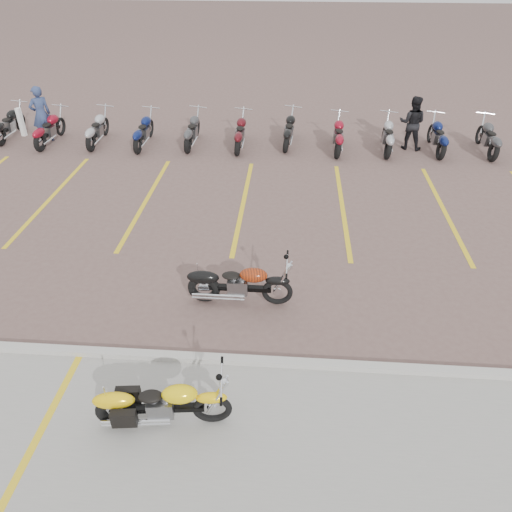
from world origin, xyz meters
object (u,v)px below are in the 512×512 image
at_px(yellow_cruiser, 160,404).
at_px(person_b, 412,123).
at_px(bollard, 21,122).
at_px(person_a, 41,114).
at_px(flame_cruiser, 237,285).

relative_size(yellow_cruiser, person_b, 1.14).
bearing_deg(bollard, person_b, -1.01).
relative_size(person_a, bollard, 1.92).
bearing_deg(flame_cruiser, person_b, 61.20).
xyz_separation_m(flame_cruiser, person_b, (4.93, 8.84, 0.46)).
height_order(person_a, bollard, person_a).
distance_m(person_b, bollard, 13.71).
height_order(flame_cruiser, bollard, bollard).
bearing_deg(person_a, flame_cruiser, 87.91).
bearing_deg(person_b, flame_cruiser, 77.78).
relative_size(yellow_cruiser, bollard, 2.03).
bearing_deg(bollard, yellow_cruiser, -56.65).
relative_size(yellow_cruiser, flame_cruiser, 0.97).
xyz_separation_m(person_a, person_b, (12.64, 0.25, -0.07)).
distance_m(flame_cruiser, bollard, 12.63).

